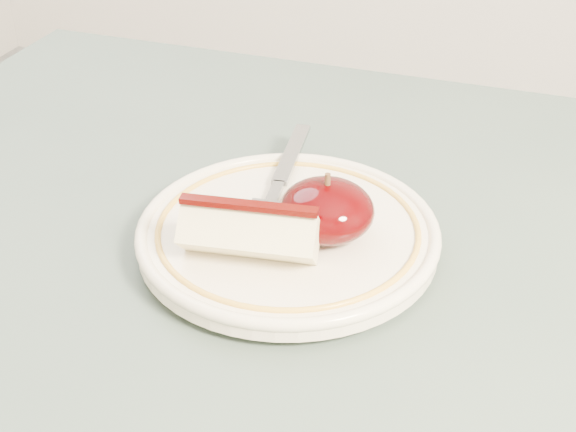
% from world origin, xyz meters
% --- Properties ---
extents(plate, '(0.21, 0.21, 0.02)m').
position_xyz_m(plate, '(-0.05, 0.12, 0.76)').
color(plate, beige).
rests_on(plate, table).
extents(apple_half, '(0.07, 0.06, 0.05)m').
position_xyz_m(apple_half, '(-0.02, 0.12, 0.79)').
color(apple_half, black).
rests_on(apple_half, plate).
extents(apple_wedge, '(0.09, 0.05, 0.04)m').
position_xyz_m(apple_wedge, '(-0.06, 0.08, 0.79)').
color(apple_wedge, beige).
rests_on(apple_wedge, plate).
extents(fork, '(0.04, 0.18, 0.00)m').
position_xyz_m(fork, '(-0.07, 0.16, 0.77)').
color(fork, gray).
rests_on(fork, plate).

